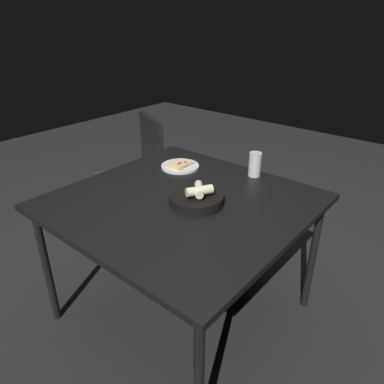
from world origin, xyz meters
name	(u,v)px	position (x,y,z in m)	size (l,w,h in m)	color
ground	(183,310)	(0.00, 0.00, 0.00)	(8.00, 8.00, 0.00)	black
dining_table	(182,209)	(0.00, 0.00, 0.69)	(1.17, 1.13, 0.74)	black
pizza_plate	(180,166)	(0.28, -0.31, 0.75)	(0.23, 0.23, 0.04)	white
bread_basket	(196,198)	(-0.09, -0.01, 0.77)	(0.26, 0.26, 0.11)	black
beer_glass	(255,166)	(-0.12, -0.49, 0.80)	(0.07, 0.07, 0.14)	silver
chair_near	(139,168)	(0.89, -0.50, 0.51)	(0.58, 0.58, 0.90)	#2B2B2B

